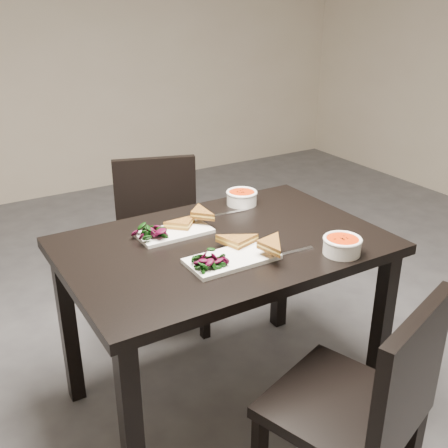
# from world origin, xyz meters

# --- Properties ---
(ground) EXTENTS (5.00, 5.00, 0.00)m
(ground) POSITION_xyz_m (0.00, 0.00, 0.00)
(ground) COLOR #47474C
(ground) RESTS_ON ground
(table) EXTENTS (1.20, 0.80, 0.75)m
(table) POSITION_xyz_m (-0.47, -0.43, 0.65)
(table) COLOR black
(table) RESTS_ON ground
(chair_near) EXTENTS (0.53, 0.53, 0.85)m
(chair_near) POSITION_xyz_m (-0.41, -1.15, 0.48)
(chair_near) COLOR black
(chair_near) RESTS_ON ground
(chair_far) EXTENTS (0.53, 0.53, 0.85)m
(chair_far) POSITION_xyz_m (-0.41, 0.30, 0.48)
(chair_far) COLOR black
(chair_far) RESTS_ON ground
(plate_near) EXTENTS (0.32, 0.16, 0.02)m
(plate_near) POSITION_xyz_m (-0.53, -0.59, 0.76)
(plate_near) COLOR white
(plate_near) RESTS_ON table
(sandwich_near) EXTENTS (0.19, 0.16, 0.05)m
(sandwich_near) POSITION_xyz_m (-0.47, -0.57, 0.79)
(sandwich_near) COLOR #9D6621
(sandwich_near) RESTS_ON plate_near
(salad_near) EXTENTS (0.10, 0.09, 0.04)m
(salad_near) POSITION_xyz_m (-0.63, -0.59, 0.79)
(salad_near) COLOR black
(salad_near) RESTS_ON plate_near
(soup_bowl_near) EXTENTS (0.14, 0.14, 0.06)m
(soup_bowl_near) POSITION_xyz_m (-0.16, -0.74, 0.79)
(soup_bowl_near) COLOR white
(soup_bowl_near) RESTS_ON table
(cutlery_near) EXTENTS (0.18, 0.03, 0.00)m
(cutlery_near) POSITION_xyz_m (-0.31, -0.64, 0.75)
(cutlery_near) COLOR silver
(cutlery_near) RESTS_ON table
(plate_far) EXTENTS (0.29, 0.14, 0.01)m
(plate_far) POSITION_xyz_m (-0.60, -0.28, 0.76)
(plate_far) COLOR white
(plate_far) RESTS_ON table
(sandwich_far) EXTENTS (0.18, 0.18, 0.05)m
(sandwich_far) POSITION_xyz_m (-0.54, -0.29, 0.79)
(sandwich_far) COLOR #9D6621
(sandwich_far) RESTS_ON plate_far
(salad_far) EXTENTS (0.09, 0.08, 0.04)m
(salad_far) POSITION_xyz_m (-0.70, -0.28, 0.78)
(salad_far) COLOR black
(salad_far) RESTS_ON plate_far
(soup_bowl_far) EXTENTS (0.14, 0.14, 0.06)m
(soup_bowl_far) POSITION_xyz_m (-0.20, -0.14, 0.79)
(soup_bowl_far) COLOR white
(soup_bowl_far) RESTS_ON table
(cutlery_far) EXTENTS (0.18, 0.03, 0.00)m
(cutlery_far) POSITION_xyz_m (-0.31, -0.21, 0.75)
(cutlery_far) COLOR silver
(cutlery_far) RESTS_ON table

